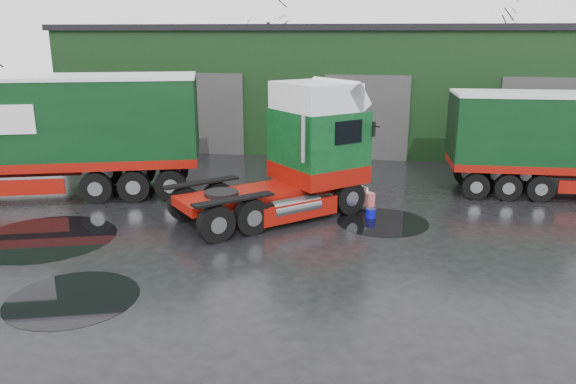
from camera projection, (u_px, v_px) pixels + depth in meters
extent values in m
plane|color=black|center=(265.00, 274.00, 14.27)|extent=(100.00, 100.00, 0.00)
cube|color=black|center=(371.00, 85.00, 32.08)|extent=(32.00, 12.00, 6.00)
cube|color=black|center=(373.00, 28.00, 31.22)|extent=(32.40, 12.40, 0.30)
cylinder|color=#0908BD|center=(371.00, 213.00, 18.53)|extent=(0.41, 0.41, 0.31)
cylinder|color=black|center=(73.00, 298.00, 12.95)|extent=(3.03, 3.03, 0.01)
cylinder|color=black|center=(383.00, 222.00, 18.15)|extent=(2.95, 2.95, 0.01)
cylinder|color=black|center=(45.00, 238.00, 16.76)|extent=(4.15, 4.15, 0.01)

